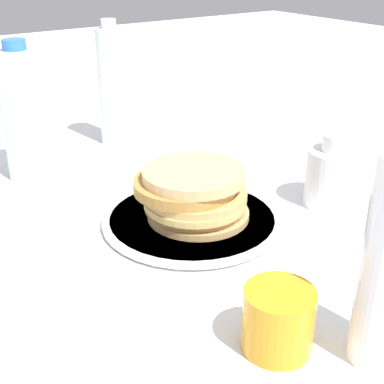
# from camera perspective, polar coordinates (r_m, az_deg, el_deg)

# --- Properties ---
(ground_plane) EXTENTS (4.00, 4.00, 0.00)m
(ground_plane) POSITION_cam_1_polar(r_m,az_deg,el_deg) (0.86, 1.19, -2.60)
(ground_plane) COLOR white
(plate) EXTENTS (0.28, 0.28, 0.01)m
(plate) POSITION_cam_1_polar(r_m,az_deg,el_deg) (0.84, 0.00, -2.92)
(plate) COLOR silver
(plate) RESTS_ON ground_plane
(pancake_stack) EXTENTS (0.17, 0.17, 0.08)m
(pancake_stack) POSITION_cam_1_polar(r_m,az_deg,el_deg) (0.82, 0.16, -0.17)
(pancake_stack) COLOR tan
(pancake_stack) RESTS_ON plate
(juice_glass) EXTENTS (0.08, 0.08, 0.07)m
(juice_glass) POSITION_cam_1_polar(r_m,az_deg,el_deg) (0.59, 9.16, -13.32)
(juice_glass) COLOR orange
(juice_glass) RESTS_ON ground_plane
(cream_jug) EXTENTS (0.09, 0.09, 0.12)m
(cream_jug) POSITION_cam_1_polar(r_m,az_deg,el_deg) (0.91, 14.90, 1.76)
(cream_jug) COLOR white
(cream_jug) RESTS_ON ground_plane
(water_bottle_mid) EXTENTS (0.08, 0.08, 0.25)m
(water_bottle_mid) POSITION_cam_1_polar(r_m,az_deg,el_deg) (1.01, -17.51, 7.84)
(water_bottle_mid) COLOR silver
(water_bottle_mid) RESTS_ON ground_plane
(water_bottle_far) EXTENTS (0.06, 0.06, 0.26)m
(water_bottle_far) POSITION_cam_1_polar(r_m,az_deg,el_deg) (1.16, -8.49, 11.08)
(water_bottle_far) COLOR silver
(water_bottle_far) RESTS_ON ground_plane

